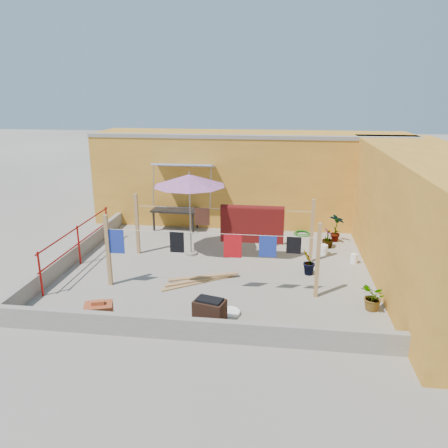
{
  "coord_description": "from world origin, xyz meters",
  "views": [
    {
      "loc": [
        1.59,
        -10.87,
        4.63
      ],
      "look_at": [
        0.11,
        0.3,
        1.16
      ],
      "focal_mm": 35.0,
      "sensor_mm": 36.0,
      "label": 1
    }
  ],
  "objects": [
    {
      "name": "plant_back_a",
      "position": [
        1.35,
        2.1,
        0.38
      ],
      "size": [
        0.73,
        0.64,
        0.77
      ],
      "primitive_type": "imported",
      "rotation": [
        0.0,
        0.0,
        0.07
      ],
      "color": "#1D5418",
      "rests_on": "ground"
    },
    {
      "name": "plant_right_a",
      "position": [
        3.39,
        2.63,
        0.47
      ],
      "size": [
        0.59,
        0.57,
        0.93
      ],
      "primitive_type": "imported",
      "rotation": [
        0.0,
        0.0,
        2.45
      ],
      "color": "#1D5418",
      "rests_on": "ground"
    },
    {
      "name": "patio_umbrella",
      "position": [
        -0.95,
        0.92,
        2.2
      ],
      "size": [
        2.7,
        2.7,
        2.45
      ],
      "color": "gray",
      "rests_on": "ground"
    },
    {
      "name": "plant_back_b",
      "position": [
        3.08,
        2.01,
        0.3
      ],
      "size": [
        0.35,
        0.35,
        0.6
      ],
      "primitive_type": "imported",
      "rotation": [
        0.0,
        0.0,
        1.62
      ],
      "color": "#1D5418",
      "rests_on": "ground"
    },
    {
      "name": "parapet_front",
      "position": [
        0.0,
        -3.58,
        0.22
      ],
      "size": [
        8.3,
        0.16,
        0.44
      ],
      "primitive_type": "cube",
      "color": "gray",
      "rests_on": "ground"
    },
    {
      "name": "white_basin",
      "position": [
        0.6,
        -2.5,
        0.04
      ],
      "size": [
        0.47,
        0.47,
        0.08
      ],
      "color": "white",
      "rests_on": "ground"
    },
    {
      "name": "brazier",
      "position": [
        0.24,
        -2.94,
        0.27
      ],
      "size": [
        0.71,
        0.56,
        0.56
      ],
      "color": "black",
      "rests_on": "ground"
    },
    {
      "name": "parapet_left",
      "position": [
        -4.08,
        0.0,
        0.22
      ],
      "size": [
        0.16,
        7.3,
        0.44
      ],
      "primitive_type": "cube",
      "color": "gray",
      "rests_on": "ground"
    },
    {
      "name": "plant_right_b",
      "position": [
        2.39,
        -0.16,
        0.36
      ],
      "size": [
        0.44,
        0.48,
        0.71
      ],
      "primitive_type": "imported",
      "rotation": [
        0.0,
        0.0,
        4.33
      ],
      "color": "#1D5418",
      "rests_on": "ground"
    },
    {
      "name": "plant_right_c",
      "position": [
        3.7,
        -1.92,
        0.31
      ],
      "size": [
        0.63,
        0.68,
        0.62
      ],
      "primitive_type": "imported",
      "rotation": [
        0.0,
        0.0,
        5.03
      ],
      "color": "#1D5418",
      "rests_on": "ground"
    },
    {
      "name": "wall_back",
      "position": [
        0.5,
        4.69,
        1.61
      ],
      "size": [
        11.0,
        3.27,
        3.21
      ],
      "color": "gold",
      "rests_on": "ground"
    },
    {
      "name": "red_railing",
      "position": [
        -3.85,
        -0.2,
        0.72
      ],
      "size": [
        0.05,
        4.2,
        1.1
      ],
      "color": "#9E130F",
      "rests_on": "ground"
    },
    {
      "name": "outdoor_table",
      "position": [
        -1.95,
        3.2,
        0.66
      ],
      "size": [
        1.59,
        0.84,
        0.73
      ],
      "color": "black",
      "rests_on": "ground"
    },
    {
      "name": "water_jug_a",
      "position": [
        3.7,
        0.83,
        0.14
      ],
      "size": [
        0.2,
        0.2,
        0.31
      ],
      "color": "white",
      "rests_on": "ground"
    },
    {
      "name": "green_hose",
      "position": [
        2.37,
        3.2,
        0.04
      ],
      "size": [
        0.57,
        0.57,
        0.08
      ],
      "color": "#1A6C18",
      "rests_on": "ground"
    },
    {
      "name": "water_jug_b",
      "position": [
        2.93,
        1.43,
        0.15
      ],
      "size": [
        0.21,
        0.21,
        0.33
      ],
      "color": "white",
      "rests_on": "ground"
    },
    {
      "name": "clothesline_rig",
      "position": [
        0.69,
        0.57,
        1.01
      ],
      "size": [
        5.09,
        2.35,
        1.8
      ],
      "color": "tan",
      "rests_on": "ground"
    },
    {
      "name": "wall_right",
      "position": [
        5.2,
        0.0,
        1.6
      ],
      "size": [
        2.4,
        9.0,
        3.2
      ],
      "primitive_type": "cube",
      "color": "gold",
      "rests_on": "ground"
    },
    {
      "name": "ground",
      "position": [
        0.0,
        0.0,
        0.0
      ],
      "size": [
        80.0,
        80.0,
        0.0
      ],
      "primitive_type": "plane",
      "color": "#9E998E",
      "rests_on": "ground"
    },
    {
      "name": "brick_stack",
      "position": [
        -2.04,
        -3.2,
        0.21
      ],
      "size": [
        0.67,
        0.57,
        0.49
      ],
      "color": "#B15228",
      "rests_on": "ground"
    },
    {
      "name": "lumber_pile",
      "position": [
        -0.34,
        -0.96,
        0.06
      ],
      "size": [
        1.8,
        1.21,
        0.12
      ],
      "color": "tan",
      "rests_on": "ground"
    }
  ]
}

